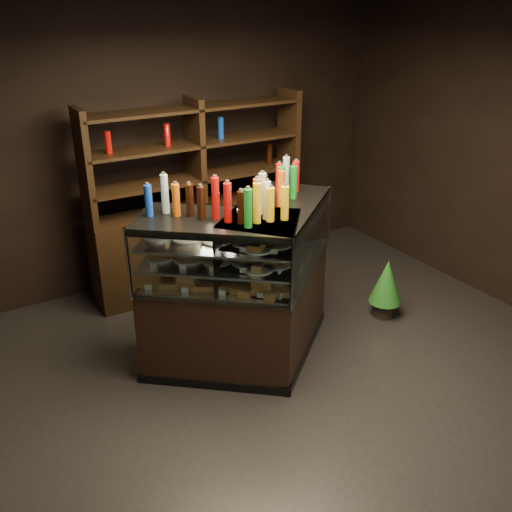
# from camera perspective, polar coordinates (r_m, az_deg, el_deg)

# --- Properties ---
(ground) EXTENTS (5.00, 5.00, 0.00)m
(ground) POSITION_cam_1_polar(r_m,az_deg,el_deg) (4.83, 5.35, -12.34)
(ground) COLOR black
(ground) RESTS_ON ground
(room_shell) EXTENTS (5.02, 5.02, 3.01)m
(room_shell) POSITION_cam_1_polar(r_m,az_deg,el_deg) (3.98, 6.47, 10.57)
(room_shell) COLOR black
(room_shell) RESTS_ON ground
(display_case) EXTENTS (1.92, 1.29, 1.37)m
(display_case) POSITION_cam_1_polar(r_m,az_deg,el_deg) (4.83, -0.79, -5.61)
(display_case) COLOR black
(display_case) RESTS_ON ground
(food_display) EXTENTS (1.57, 0.86, 0.43)m
(food_display) POSITION_cam_1_polar(r_m,az_deg,el_deg) (4.57, -0.80, 0.55)
(food_display) COLOR #CC9449
(food_display) RESTS_ON display_case
(bottles_top) EXTENTS (1.39, 0.72, 0.30)m
(bottles_top) POSITION_cam_1_polar(r_m,az_deg,el_deg) (4.40, -0.88, 6.20)
(bottles_top) COLOR yellow
(bottles_top) RESTS_ON display_case
(potted_conifer) EXTENTS (0.32, 0.32, 0.68)m
(potted_conifer) POSITION_cam_1_polar(r_m,az_deg,el_deg) (5.64, 12.95, -2.41)
(potted_conifer) COLOR black
(potted_conifer) RESTS_ON ground
(back_shelving) EXTENTS (2.29, 0.47, 2.00)m
(back_shelving) POSITION_cam_1_polar(r_m,az_deg,el_deg) (6.08, -5.70, 2.46)
(back_shelving) COLOR black
(back_shelving) RESTS_ON ground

